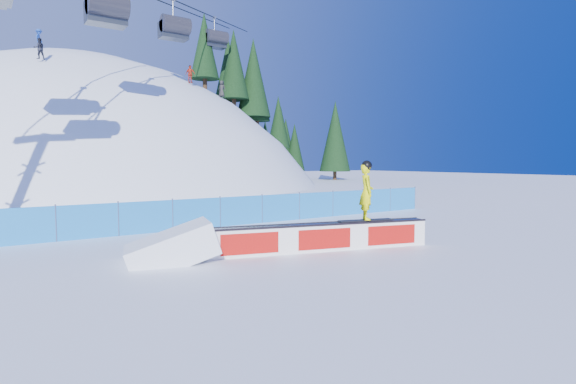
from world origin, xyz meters
TOP-DOWN VIEW (x-y plane):
  - ground at (0.00, 0.00)m, footprint 160.00×160.00m
  - snow_hill at (0.00, 42.00)m, footprint 64.00×64.00m
  - treeline at (22.53, 40.72)m, footprint 21.29×11.23m
  - safety_fence at (0.00, 4.50)m, footprint 22.05×0.05m
  - rail_box at (-0.68, -1.69)m, footprint 6.85×2.33m
  - snow_ramp at (-4.89, -0.53)m, footprint 2.75×2.12m
  - snowboarder at (0.75, -2.09)m, footprint 1.80×0.79m
  - distant_skiers at (1.54, 31.16)m, footprint 17.19×8.08m

SIDE VIEW (x-z plane):
  - snow_hill at x=0.00m, z-range -50.00..14.00m
  - ground at x=0.00m, z-range 0.00..0.00m
  - snow_ramp at x=-4.89m, z-range -0.76..0.76m
  - rail_box at x=-0.68m, z-range -0.01..0.83m
  - safety_fence at x=0.00m, z-range -0.05..1.25m
  - snowboarder at x=0.75m, z-range 0.82..2.68m
  - treeline at x=22.53m, z-range -0.08..19.19m
  - distant_skiers at x=1.54m, z-range 9.03..14.65m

